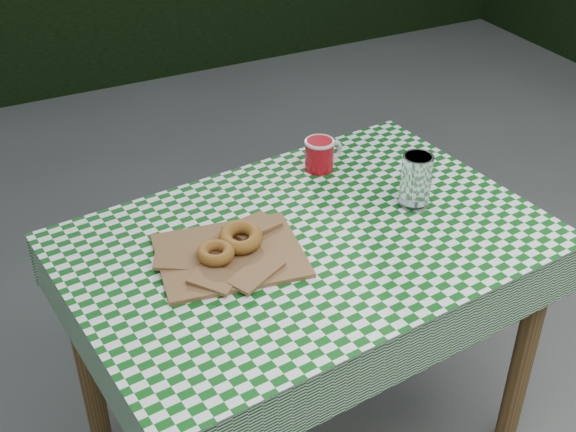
{
  "coord_description": "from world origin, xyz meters",
  "views": [
    {
      "loc": [
        -0.8,
        -1.3,
        1.81
      ],
      "look_at": [
        -0.11,
        0.08,
        0.79
      ],
      "focal_mm": 46.42,
      "sensor_mm": 36.0,
      "label": 1
    }
  ],
  "objects_px": {
    "paper_bag": "(230,254)",
    "coffee_mug": "(319,155)",
    "table": "(306,351)",
    "drinking_glass": "(416,181)"
  },
  "relations": [
    {
      "from": "table",
      "to": "coffee_mug",
      "type": "xyz_separation_m",
      "value": [
        0.18,
        0.28,
        0.43
      ]
    },
    {
      "from": "drinking_glass",
      "to": "table",
      "type": "bearing_deg",
      "value": -178.46
    },
    {
      "from": "coffee_mug",
      "to": "drinking_glass",
      "type": "height_order",
      "value": "drinking_glass"
    },
    {
      "from": "coffee_mug",
      "to": "table",
      "type": "bearing_deg",
      "value": -129.41
    },
    {
      "from": "table",
      "to": "paper_bag",
      "type": "xyz_separation_m",
      "value": [
        -0.2,
        0.01,
        0.39
      ]
    },
    {
      "from": "table",
      "to": "paper_bag",
      "type": "distance_m",
      "value": 0.44
    },
    {
      "from": "paper_bag",
      "to": "coffee_mug",
      "type": "relative_size",
      "value": 2.1
    },
    {
      "from": "table",
      "to": "coffee_mug",
      "type": "relative_size",
      "value": 7.13
    },
    {
      "from": "paper_bag",
      "to": "coffee_mug",
      "type": "distance_m",
      "value": 0.48
    },
    {
      "from": "coffee_mug",
      "to": "drinking_glass",
      "type": "relative_size",
      "value": 1.11
    }
  ]
}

